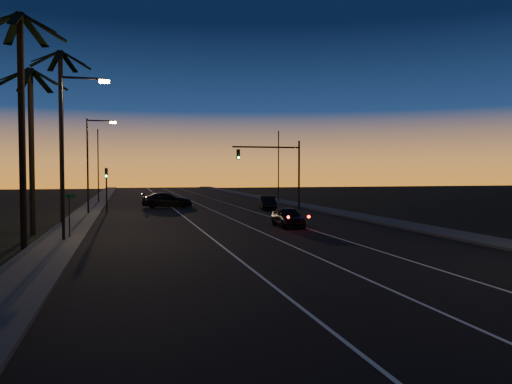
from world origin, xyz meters
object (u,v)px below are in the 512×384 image
object	(u,v)px
signal_mast	(277,162)
lead_car	(288,217)
right_car	(267,203)
cross_car	(167,200)

from	to	relation	value
signal_mast	lead_car	xyz separation A→B (m)	(-4.07, -15.91, -4.08)
lead_car	right_car	distance (m)	16.01
signal_mast	right_car	bearing A→B (deg)	-170.03
lead_car	cross_car	xyz separation A→B (m)	(-6.60, 20.96, 0.09)
signal_mast	lead_car	world-z (taller)	signal_mast
signal_mast	right_car	world-z (taller)	signal_mast
lead_car	right_car	xyz separation A→B (m)	(3.00, 15.72, -0.01)
lead_car	right_car	size ratio (longest dim) A/B	1.06
lead_car	signal_mast	bearing A→B (deg)	75.66
signal_mast	cross_car	world-z (taller)	signal_mast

